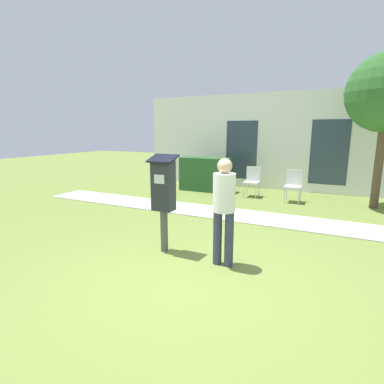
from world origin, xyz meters
name	(u,v)px	position (x,y,z in m)	size (l,w,h in m)	color
ground_plane	(189,276)	(0.00, 0.00, 0.00)	(40.00, 40.00, 0.00)	olive
sidewalk	(252,217)	(0.00, 3.20, 0.01)	(12.00, 1.10, 0.02)	#B7B2A8
building_facade	(284,142)	(0.00, 6.96, 1.60)	(10.00, 0.26, 3.20)	white
parking_meter	(163,191)	(-0.77, 0.62, 1.02)	(0.44, 0.31, 1.59)	#4C4C4C
person_standing	(224,204)	(0.28, 0.55, 0.93)	(0.32, 0.32, 1.58)	#333851
outdoor_chair_left	(252,179)	(-0.60, 5.45, 0.53)	(0.44, 0.44, 0.90)	silver
outdoor_chair_middle	(294,183)	(0.62, 5.25, 0.53)	(0.44, 0.44, 0.90)	silver
hedge_row	(205,174)	(-2.25, 5.59, 0.55)	(1.62, 0.60, 1.10)	#285628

